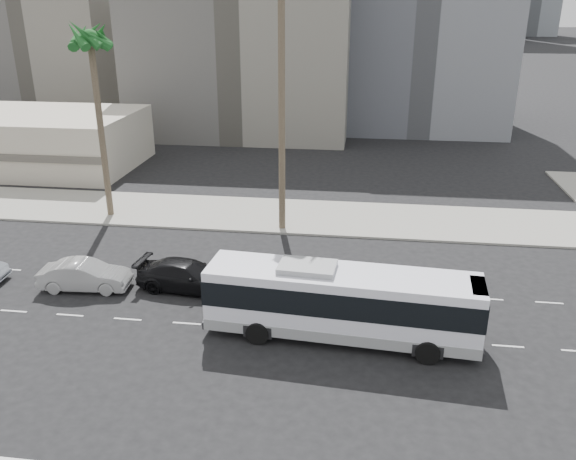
% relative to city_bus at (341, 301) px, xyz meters
% --- Properties ---
extents(ground, '(700.00, 700.00, 0.00)m').
position_rel_city_bus_xyz_m(ground, '(-1.42, 0.18, -1.87)').
color(ground, black).
rests_on(ground, ground).
extents(sidewalk_north, '(120.00, 7.00, 0.15)m').
position_rel_city_bus_xyz_m(sidewalk_north, '(-1.42, 15.68, -1.79)').
color(sidewalk_north, gray).
rests_on(sidewalk_north, ground).
extents(commercial_low, '(22.00, 12.16, 5.00)m').
position_rel_city_bus_xyz_m(commercial_low, '(-31.42, 26.17, 0.63)').
color(commercial_low, beige).
rests_on(commercial_low, ground).
extents(midrise_beige_west, '(24.00, 18.00, 18.00)m').
position_rel_city_bus_xyz_m(midrise_beige_west, '(-13.42, 45.18, 7.13)').
color(midrise_beige_west, '#5F5D58').
rests_on(midrise_beige_west, ground).
extents(midrise_gray_center, '(20.00, 20.00, 26.00)m').
position_rel_city_bus_xyz_m(midrise_gray_center, '(6.58, 52.18, 11.13)').
color(midrise_gray_center, '#595C64').
rests_on(midrise_gray_center, ground).
extents(midrise_beige_far, '(18.00, 16.00, 15.00)m').
position_rel_city_bus_xyz_m(midrise_beige_far, '(-39.42, 50.18, 5.63)').
color(midrise_beige_far, '#5F5D58').
rests_on(midrise_beige_far, ground).
extents(city_bus, '(12.55, 3.69, 3.56)m').
position_rel_city_bus_xyz_m(city_bus, '(0.00, 0.00, 0.00)').
color(city_bus, white).
rests_on(city_bus, ground).
extents(car_a, '(2.76, 5.73, 1.61)m').
position_rel_city_bus_xyz_m(car_a, '(-8.39, 3.71, -1.06)').
color(car_a, black).
rests_on(car_a, ground).
extents(car_b, '(2.06, 4.94, 1.59)m').
position_rel_city_bus_xyz_m(car_b, '(-13.89, 3.01, -1.07)').
color(car_b, '#A0A1A1').
rests_on(car_b, ground).
extents(palm_mid, '(4.32, 4.32, 13.39)m').
position_rel_city_bus_xyz_m(palm_mid, '(-17.30, 14.08, 10.18)').
color(palm_mid, brown).
rests_on(palm_mid, ground).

